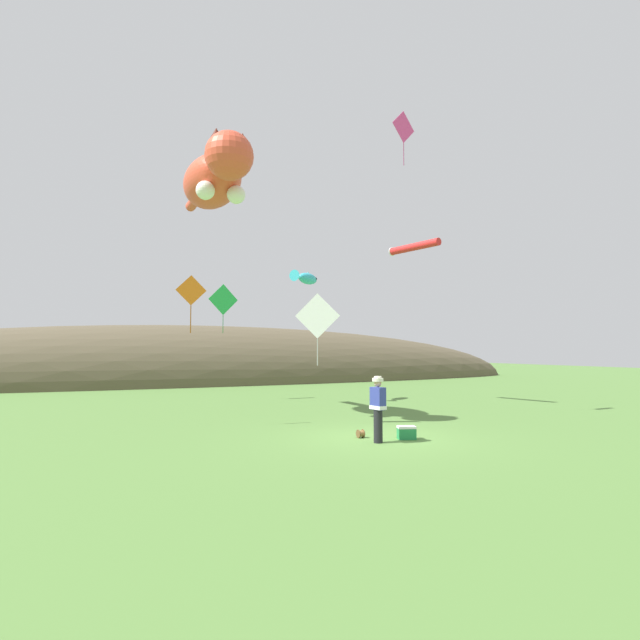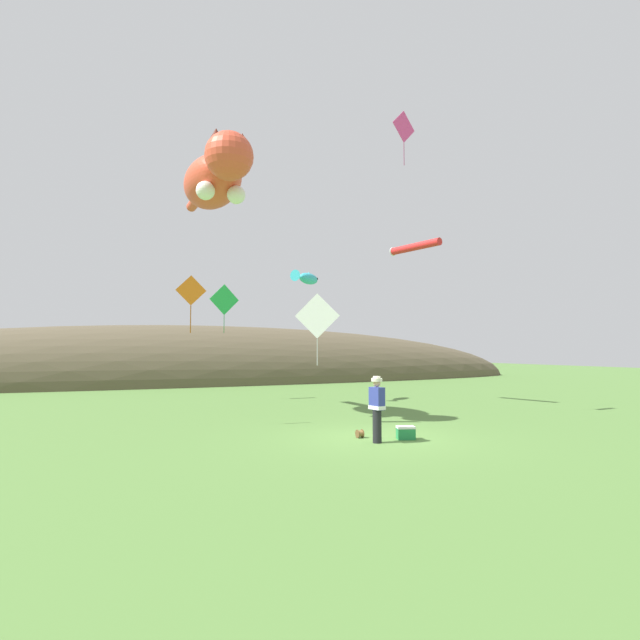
{
  "view_description": "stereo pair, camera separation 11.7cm",
  "coord_description": "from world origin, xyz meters",
  "px_view_note": "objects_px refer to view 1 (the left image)",
  "views": [
    {
      "loc": [
        -7.4,
        -12.13,
        2.5
      ],
      "look_at": [
        0.0,
        4.0,
        3.55
      ],
      "focal_mm": 28.0,
      "sensor_mm": 36.0,
      "label": 1
    },
    {
      "loc": [
        -7.29,
        -12.18,
        2.5
      ],
      "look_at": [
        0.0,
        4.0,
        3.55
      ],
      "focal_mm": 28.0,
      "sensor_mm": 36.0,
      "label": 2
    }
  ],
  "objects_px": {
    "kite_spool": "(361,434)",
    "kite_diamond_white": "(317,316)",
    "picnic_cooler": "(406,433)",
    "kite_diamond_pink": "(403,127)",
    "kite_tube_streamer": "(414,247)",
    "kite_fish_windsock": "(305,278)",
    "festival_attendant": "(378,407)",
    "kite_diamond_orange": "(191,291)",
    "kite_diamond_green": "(223,300)",
    "kite_giant_cat": "(215,178)"
  },
  "relations": [
    {
      "from": "picnic_cooler",
      "to": "kite_giant_cat",
      "type": "relative_size",
      "value": 0.08
    },
    {
      "from": "kite_diamond_white",
      "to": "kite_diamond_green",
      "type": "bearing_deg",
      "value": 95.84
    },
    {
      "from": "kite_giant_cat",
      "to": "kite_diamond_pink",
      "type": "height_order",
      "value": "kite_diamond_pink"
    },
    {
      "from": "festival_attendant",
      "to": "kite_diamond_white",
      "type": "bearing_deg",
      "value": 92.69
    },
    {
      "from": "kite_giant_cat",
      "to": "kite_diamond_green",
      "type": "bearing_deg",
      "value": 73.43
    },
    {
      "from": "picnic_cooler",
      "to": "kite_diamond_pink",
      "type": "distance_m",
      "value": 12.06
    },
    {
      "from": "kite_diamond_orange",
      "to": "kite_tube_streamer",
      "type": "bearing_deg",
      "value": 15.4
    },
    {
      "from": "kite_spool",
      "to": "kite_diamond_green",
      "type": "height_order",
      "value": "kite_diamond_green"
    },
    {
      "from": "kite_spool",
      "to": "kite_diamond_orange",
      "type": "relative_size",
      "value": 0.12
    },
    {
      "from": "kite_giant_cat",
      "to": "festival_attendant",
      "type": "bearing_deg",
      "value": -65.38
    },
    {
      "from": "kite_spool",
      "to": "kite_diamond_green",
      "type": "distance_m",
      "value": 13.01
    },
    {
      "from": "kite_spool",
      "to": "kite_fish_windsock",
      "type": "xyz_separation_m",
      "value": [
        2.41,
        9.72,
        5.85
      ]
    },
    {
      "from": "festival_attendant",
      "to": "kite_giant_cat",
      "type": "height_order",
      "value": "kite_giant_cat"
    },
    {
      "from": "kite_diamond_green",
      "to": "kite_diamond_white",
      "type": "height_order",
      "value": "kite_diamond_green"
    },
    {
      "from": "kite_fish_windsock",
      "to": "kite_diamond_orange",
      "type": "height_order",
      "value": "kite_fish_windsock"
    },
    {
      "from": "kite_tube_streamer",
      "to": "kite_diamond_pink",
      "type": "xyz_separation_m",
      "value": [
        -2.96,
        -3.59,
        3.79
      ]
    },
    {
      "from": "kite_fish_windsock",
      "to": "kite_diamond_white",
      "type": "relative_size",
      "value": 0.81
    },
    {
      "from": "kite_giant_cat",
      "to": "kite_tube_streamer",
      "type": "height_order",
      "value": "kite_giant_cat"
    },
    {
      "from": "kite_diamond_white",
      "to": "kite_diamond_orange",
      "type": "relative_size",
      "value": 1.28
    },
    {
      "from": "kite_spool",
      "to": "kite_giant_cat",
      "type": "xyz_separation_m",
      "value": [
        -2.94,
        5.7,
        8.74
      ]
    },
    {
      "from": "kite_diamond_pink",
      "to": "kite_diamond_green",
      "type": "bearing_deg",
      "value": 119.87
    },
    {
      "from": "kite_diamond_white",
      "to": "kite_diamond_orange",
      "type": "distance_m",
      "value": 4.23
    },
    {
      "from": "kite_giant_cat",
      "to": "kite_diamond_pink",
      "type": "xyz_separation_m",
      "value": [
        6.83,
        -2.29,
        2.3
      ]
    },
    {
      "from": "kite_fish_windsock",
      "to": "kite_tube_streamer",
      "type": "relative_size",
      "value": 0.66
    },
    {
      "from": "festival_attendant",
      "to": "kite_fish_windsock",
      "type": "xyz_separation_m",
      "value": [
        2.35,
        10.57,
        5.02
      ]
    },
    {
      "from": "kite_tube_streamer",
      "to": "kite_diamond_pink",
      "type": "bearing_deg",
      "value": -129.55
    },
    {
      "from": "kite_spool",
      "to": "kite_tube_streamer",
      "type": "relative_size",
      "value": 0.08
    },
    {
      "from": "kite_spool",
      "to": "kite_fish_windsock",
      "type": "height_order",
      "value": "kite_fish_windsock"
    },
    {
      "from": "kite_fish_windsock",
      "to": "kite_diamond_orange",
      "type": "bearing_deg",
      "value": -138.51
    },
    {
      "from": "kite_spool",
      "to": "kite_giant_cat",
      "type": "bearing_deg",
      "value": 117.3
    },
    {
      "from": "kite_diamond_green",
      "to": "kite_diamond_orange",
      "type": "bearing_deg",
      "value": -110.52
    },
    {
      "from": "kite_giant_cat",
      "to": "kite_tube_streamer",
      "type": "relative_size",
      "value": 2.41
    },
    {
      "from": "festival_attendant",
      "to": "kite_diamond_orange",
      "type": "xyz_separation_m",
      "value": [
        -4.13,
        4.85,
        3.45
      ]
    },
    {
      "from": "kite_giant_cat",
      "to": "kite_diamond_white",
      "type": "height_order",
      "value": "kite_giant_cat"
    },
    {
      "from": "kite_tube_streamer",
      "to": "kite_diamond_white",
      "type": "height_order",
      "value": "kite_tube_streamer"
    },
    {
      "from": "festival_attendant",
      "to": "kite_giant_cat",
      "type": "xyz_separation_m",
      "value": [
        -3.0,
        6.55,
        7.9
      ]
    },
    {
      "from": "kite_spool",
      "to": "kite_diamond_white",
      "type": "relative_size",
      "value": 0.1
    },
    {
      "from": "festival_attendant",
      "to": "kite_tube_streamer",
      "type": "xyz_separation_m",
      "value": [
        6.79,
        7.85,
        6.41
      ]
    },
    {
      "from": "festival_attendant",
      "to": "kite_diamond_white",
      "type": "relative_size",
      "value": 0.73
    },
    {
      "from": "festival_attendant",
      "to": "kite_diamond_orange",
      "type": "distance_m",
      "value": 7.24
    },
    {
      "from": "kite_diamond_orange",
      "to": "kite_diamond_pink",
      "type": "distance_m",
      "value": 10.45
    },
    {
      "from": "kite_spool",
      "to": "kite_tube_streamer",
      "type": "bearing_deg",
      "value": 45.61
    },
    {
      "from": "kite_tube_streamer",
      "to": "kite_diamond_green",
      "type": "relative_size",
      "value": 1.22
    },
    {
      "from": "kite_fish_windsock",
      "to": "festival_attendant",
      "type": "bearing_deg",
      "value": -102.52
    },
    {
      "from": "kite_spool",
      "to": "picnic_cooler",
      "type": "distance_m",
      "value": 1.28
    },
    {
      "from": "festival_attendant",
      "to": "kite_spool",
      "type": "xyz_separation_m",
      "value": [
        -0.06,
        0.85,
        -0.84
      ]
    },
    {
      "from": "festival_attendant",
      "to": "kite_diamond_pink",
      "type": "distance_m",
      "value": 11.7
    },
    {
      "from": "kite_giant_cat",
      "to": "kite_tube_streamer",
      "type": "distance_m",
      "value": 9.99
    },
    {
      "from": "kite_diamond_white",
      "to": "kite_giant_cat",
      "type": "bearing_deg",
      "value": 133.62
    },
    {
      "from": "kite_tube_streamer",
      "to": "kite_diamond_orange",
      "type": "height_order",
      "value": "kite_tube_streamer"
    }
  ]
}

